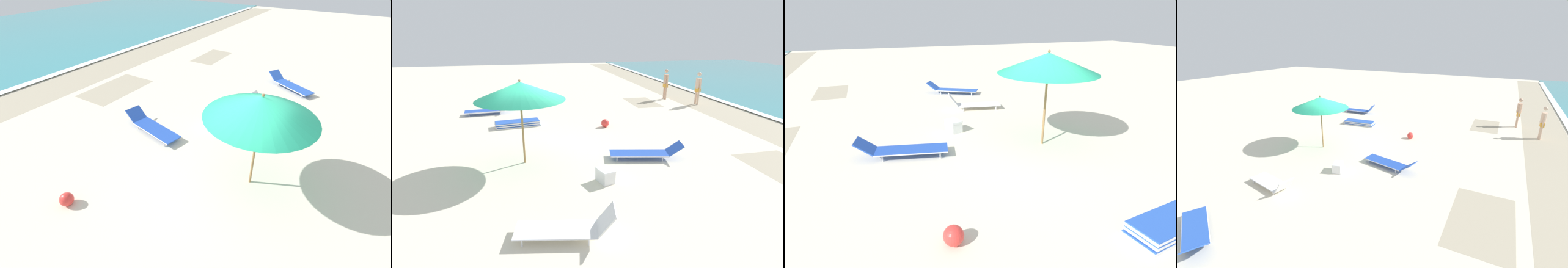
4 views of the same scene
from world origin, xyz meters
TOP-DOWN VIEW (x-y plane):
  - ground_plane at (0.00, 0.01)m, footprint 60.00×60.00m
  - beach_umbrella at (0.44, -0.55)m, footprint 2.60×2.60m
  - lounger_stack at (-3.49, -0.74)m, footprint 0.82×1.93m
  - sun_lounger_under_umbrella at (7.01, 0.23)m, footprint 1.65×2.28m
  - sun_lounger_beside_umbrella at (0.95, 3.20)m, footprint 1.07×2.33m
  - sun_lounger_near_water_right at (4.29, 0.16)m, footprint 0.97×2.03m
  - beach_ball at (-2.59, 2.86)m, footprint 0.33×0.33m
  - cooler_box at (2.21, 1.51)m, footprint 0.58×0.48m

SIDE VIEW (x-z plane):
  - ground_plane at x=0.00m, z-range -0.16..0.00m
  - lounger_stack at x=-3.49m, z-range 0.00..0.24m
  - beach_ball at x=-2.59m, z-range 0.00..0.33m
  - cooler_box at x=2.21m, z-range 0.00..0.37m
  - sun_lounger_under_umbrella at x=7.01m, z-range -0.05..0.46m
  - sun_lounger_beside_umbrella at x=0.95m, z-range -0.05..0.46m
  - sun_lounger_near_water_right at x=4.29m, z-range -0.09..0.53m
  - beach_umbrella at x=0.44m, z-range 0.94..3.49m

